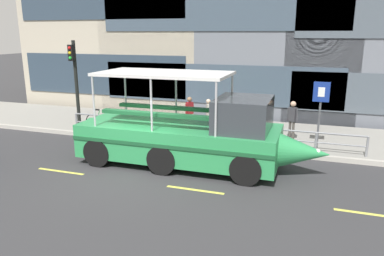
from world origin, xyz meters
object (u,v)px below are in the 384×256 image
at_px(pedestrian_near_bow, 292,117).
at_px(pedestrian_mid_right, 190,110).
at_px(traffic_light_pole, 75,76).
at_px(pedestrian_mid_left, 208,112).
at_px(leaned_bicycle, 102,122).
at_px(parking_sign, 320,104).
at_px(duck_tour_boat, 192,136).

bearing_deg(pedestrian_near_bow, pedestrian_mid_right, 177.58).
xyz_separation_m(traffic_light_pole, pedestrian_mid_left, (6.09, 1.19, -1.55)).
bearing_deg(pedestrian_near_bow, leaned_bicycle, -173.81).
bearing_deg(traffic_light_pole, leaned_bicycle, -0.56).
xyz_separation_m(pedestrian_near_bow, pedestrian_mid_right, (-4.56, 0.19, -0.06)).
bearing_deg(parking_sign, pedestrian_mid_right, 170.80).
bearing_deg(traffic_light_pole, pedestrian_mid_left, 11.09).
xyz_separation_m(leaned_bicycle, pedestrian_near_bow, (8.49, 0.92, 0.63)).
xyz_separation_m(parking_sign, pedestrian_mid_left, (-4.73, 1.00, -0.85)).
relative_size(traffic_light_pole, pedestrian_near_bow, 2.42).
relative_size(traffic_light_pole, leaned_bicycle, 2.33).
xyz_separation_m(duck_tour_boat, pedestrian_mid_right, (-1.41, 3.82, 0.05)).
bearing_deg(duck_tour_boat, leaned_bicycle, 153.10).
distance_m(traffic_light_pole, pedestrian_near_bow, 9.94).
xyz_separation_m(pedestrian_mid_left, pedestrian_mid_right, (-0.86, -0.09, 0.04)).
distance_m(parking_sign, duck_tour_boat, 5.17).
relative_size(traffic_light_pole, pedestrian_mid_left, 2.68).
bearing_deg(leaned_bicycle, duck_tour_boat, -26.90).
height_order(traffic_light_pole, pedestrian_mid_left, traffic_light_pole).
xyz_separation_m(duck_tour_boat, pedestrian_near_bow, (3.15, 3.63, 0.11)).
relative_size(parking_sign, leaned_bicycle, 1.49).
bearing_deg(pedestrian_mid_right, parking_sign, -9.20).
relative_size(duck_tour_boat, pedestrian_mid_left, 5.77).
bearing_deg(pedestrian_near_bow, duck_tour_boat, -130.95).
relative_size(traffic_light_pole, duck_tour_boat, 0.47).
bearing_deg(traffic_light_pole, pedestrian_near_bow, 5.30).
height_order(traffic_light_pole, leaned_bicycle, traffic_light_pole).
height_order(parking_sign, leaned_bicycle, parking_sign).
bearing_deg(pedestrian_mid_right, pedestrian_mid_left, 6.14).
distance_m(traffic_light_pole, pedestrian_mid_right, 5.55).
bearing_deg(leaned_bicycle, pedestrian_near_bow, 6.19).
xyz_separation_m(parking_sign, pedestrian_near_bow, (-1.03, 0.71, -0.75)).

